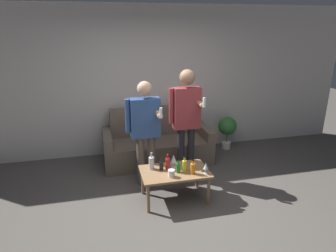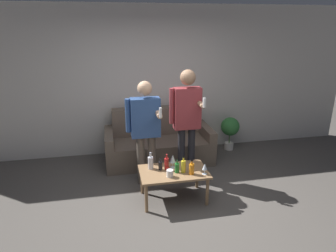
# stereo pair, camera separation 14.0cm
# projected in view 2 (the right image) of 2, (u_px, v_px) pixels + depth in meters

# --- Properties ---
(ground_plane) EXTENTS (16.00, 16.00, 0.00)m
(ground_plane) POSITION_uv_depth(u_px,v_px,m) (176.00, 219.00, 3.81)
(ground_plane) COLOR #514C47
(wall_back) EXTENTS (8.00, 0.06, 2.70)m
(wall_back) POSITION_uv_depth(u_px,v_px,m) (149.00, 82.00, 5.52)
(wall_back) COLOR silver
(wall_back) RESTS_ON ground_plane
(couch) EXTENTS (1.88, 0.86, 0.92)m
(couch) POSITION_uv_depth(u_px,v_px,m) (158.00, 143.00, 5.41)
(couch) COLOR #6B5B4C
(couch) RESTS_ON ground_plane
(coffee_table) EXTENTS (0.93, 0.58, 0.44)m
(coffee_table) POSITION_uv_depth(u_px,v_px,m) (174.00, 174.00, 4.13)
(coffee_table) COLOR #8E6B47
(coffee_table) RESTS_ON ground_plane
(bottle_orange) EXTENTS (0.06, 0.06, 0.23)m
(bottle_orange) POSITION_uv_depth(u_px,v_px,m) (167.00, 163.00, 4.13)
(bottle_orange) COLOR #B21E1E
(bottle_orange) RESTS_ON coffee_table
(bottle_green) EXTENTS (0.07, 0.07, 0.24)m
(bottle_green) POSITION_uv_depth(u_px,v_px,m) (151.00, 162.00, 4.15)
(bottle_green) COLOR silver
(bottle_green) RESTS_ON coffee_table
(bottle_dark) EXTENTS (0.06, 0.06, 0.18)m
(bottle_dark) POSITION_uv_depth(u_px,v_px,m) (177.00, 168.00, 4.05)
(bottle_dark) COLOR #23752D
(bottle_dark) RESTS_ON coffee_table
(bottle_yellow) EXTENTS (0.06, 0.06, 0.23)m
(bottle_yellow) POSITION_uv_depth(u_px,v_px,m) (183.00, 166.00, 4.05)
(bottle_yellow) COLOR yellow
(bottle_yellow) RESTS_ON coffee_table
(bottle_red) EXTENTS (0.06, 0.06, 0.17)m
(bottle_red) POSITION_uv_depth(u_px,v_px,m) (160.00, 165.00, 4.13)
(bottle_red) COLOR black
(bottle_red) RESTS_ON coffee_table
(bottle_clear) EXTENTS (0.07, 0.07, 0.20)m
(bottle_clear) POSITION_uv_depth(u_px,v_px,m) (192.00, 169.00, 4.01)
(bottle_clear) COLOR orange
(bottle_clear) RESTS_ON coffee_table
(wine_glass_near) EXTENTS (0.07, 0.07, 0.16)m
(wine_glass_near) POSITION_uv_depth(u_px,v_px,m) (205.00, 167.00, 3.99)
(wine_glass_near) COLOR silver
(wine_glass_near) RESTS_ON coffee_table
(wine_glass_far) EXTENTS (0.08, 0.08, 0.19)m
(wine_glass_far) POSITION_uv_depth(u_px,v_px,m) (173.00, 159.00, 4.17)
(wine_glass_far) COLOR silver
(wine_glass_far) RESTS_ON coffee_table
(cup_on_table) EXTENTS (0.09, 0.09, 0.10)m
(cup_on_table) POSITION_uv_depth(u_px,v_px,m) (170.00, 173.00, 3.95)
(cup_on_table) COLOR white
(cup_on_table) RESTS_ON coffee_table
(person_standing_left) EXTENTS (0.50, 0.42, 1.60)m
(person_standing_left) POSITION_uv_depth(u_px,v_px,m) (145.00, 126.00, 4.40)
(person_standing_left) COLOR brown
(person_standing_left) RESTS_ON ground_plane
(person_standing_right) EXTENTS (0.48, 0.44, 1.74)m
(person_standing_right) POSITION_uv_depth(u_px,v_px,m) (187.00, 116.00, 4.53)
(person_standing_right) COLOR #232328
(person_standing_right) RESTS_ON ground_plane
(potted_plant) EXTENTS (0.36, 0.36, 0.65)m
(potted_plant) POSITION_uv_depth(u_px,v_px,m) (230.00, 128.00, 5.81)
(potted_plant) COLOR silver
(potted_plant) RESTS_ON ground_plane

